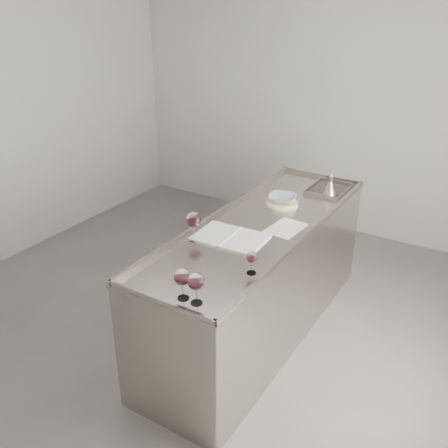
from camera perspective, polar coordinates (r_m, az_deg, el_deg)
The scene contains 11 objects.
room_shell at distance 3.51m, azimuth -5.16°, elevation 6.79°, with size 4.54×5.04×2.84m.
counter at distance 3.89m, azimuth 4.01°, elevation -6.32°, with size 0.77×2.42×0.97m.
wine_glass_left at distance 3.38m, azimuth -3.47°, elevation 0.43°, with size 0.11×0.11×0.21m.
wine_glass_middle at distance 2.75m, azimuth -4.77°, elevation -6.11°, with size 0.10×0.10×0.19m.
wine_glass_right at distance 2.71m, azimuth -3.22°, elevation -6.63°, with size 0.10×0.10×0.19m.
wine_glass_small at distance 3.00m, azimuth 3.20°, elevation -3.88°, with size 0.07×0.07×0.15m.
notebook at distance 3.46m, azimuth 0.73°, elevation -1.51°, with size 0.49×0.36×0.02m.
loose_paper_top at distance 3.63m, azimuth 7.10°, elevation -0.46°, with size 0.22×0.31×0.00m, color silver.
trivet at distance 4.04m, azimuth 6.64°, elevation 2.42°, with size 0.25×0.25×0.02m, color beige.
ceramic_bowl at distance 4.02m, azimuth 6.67°, elevation 2.91°, with size 0.22×0.22×0.05m, color #8A9BA1.
wine_funnel at distance 4.26m, azimuth 12.04°, elevation 4.03°, with size 0.14×0.14×0.21m.
Camera 1 is at (2.01, -2.65, 2.50)m, focal length 40.00 mm.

